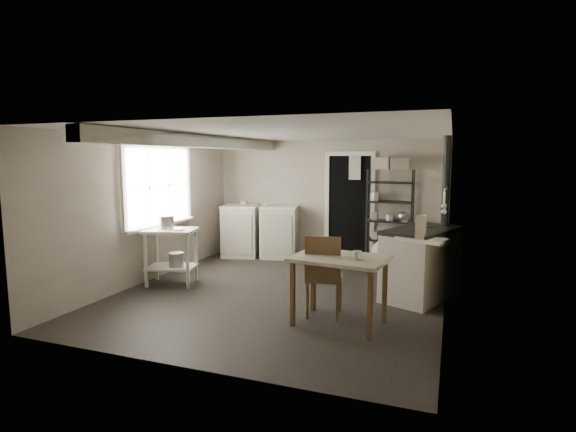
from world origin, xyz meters
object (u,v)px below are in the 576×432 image
(stockpot, at_px, (166,224))
(work_table, at_px, (339,293))
(base_cabinets, at_px, (260,234))
(flour_sack, at_px, (384,255))
(prep_table, at_px, (171,259))
(shelf_rack, at_px, (390,214))
(chair, at_px, (325,277))
(stove, at_px, (421,267))

(stockpot, relative_size, work_table, 0.25)
(base_cabinets, bearing_deg, flour_sack, -15.40)
(prep_table, bearing_deg, work_table, -15.24)
(flour_sack, bearing_deg, shelf_rack, 79.92)
(work_table, bearing_deg, base_cabinets, 127.42)
(work_table, bearing_deg, chair, 135.97)
(stove, distance_m, chair, 1.59)
(stockpot, bearing_deg, chair, -11.29)
(prep_table, distance_m, stockpot, 0.55)
(stockpot, xyz_separation_m, chair, (2.69, -0.54, -0.45))
(stockpot, relative_size, stove, 0.22)
(prep_table, bearing_deg, stockpot, -176.87)
(prep_table, xyz_separation_m, work_table, (2.86, -0.78, -0.02))
(base_cabinets, relative_size, work_table, 1.45)
(stove, xyz_separation_m, work_table, (-0.83, -1.41, -0.06))
(stove, relative_size, chair, 1.21)
(prep_table, bearing_deg, flour_sack, 36.01)
(stove, bearing_deg, shelf_rack, 132.54)
(shelf_rack, distance_m, flour_sack, 0.77)
(prep_table, relative_size, chair, 0.84)
(stockpot, relative_size, base_cabinets, 0.17)
(shelf_rack, bearing_deg, prep_table, -140.35)
(stockpot, distance_m, work_table, 3.09)
(base_cabinets, bearing_deg, chair, -65.25)
(prep_table, height_order, stockpot, stockpot)
(shelf_rack, bearing_deg, stockpot, -141.02)
(stockpot, height_order, shelf_rack, shelf_rack)
(stockpot, distance_m, flour_sack, 3.79)
(stove, bearing_deg, work_table, -98.83)
(work_table, distance_m, chair, 0.36)
(base_cabinets, bearing_deg, work_table, -64.43)
(stockpot, bearing_deg, flour_sack, 35.35)
(prep_table, height_order, chair, chair)
(base_cabinets, bearing_deg, stockpot, -115.96)
(shelf_rack, height_order, chair, shelf_rack)
(chair, relative_size, flour_sack, 1.99)
(chair, bearing_deg, work_table, -52.28)
(base_cabinets, xyz_separation_m, flour_sack, (2.46, -0.15, -0.22))
(stove, bearing_deg, chair, -110.89)
(prep_table, relative_size, stockpot, 3.20)
(shelf_rack, height_order, work_table, shelf_rack)
(prep_table, height_order, flour_sack, prep_table)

